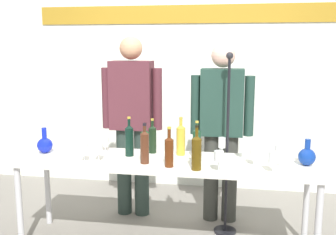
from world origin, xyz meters
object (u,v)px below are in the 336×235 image
object	(u,v)px
wine_glass_right_0	(222,143)
wine_glass_right_3	(280,151)
wine_bottle_7	(145,146)
decanter_blue_right	(307,156)
wine_bottle_6	(152,138)
microphone_stand	(226,174)
wine_bottle_2	(169,150)
wine_bottle_1	(197,143)
wine_glass_right_4	(254,152)
wine_glass_left_1	(84,149)
wine_bottle_0	(145,143)
wine_bottle_3	(197,152)
wine_bottle_4	(129,139)
wine_glass_right_1	(219,156)
presenter_right	(222,123)
wine_glass_left_0	(98,147)
presenter_left	(132,116)
wine_glass_left_2	(105,141)
wine_bottle_5	(181,139)
wine_glass_right_2	(242,146)
decanter_blue_left	(45,145)
display_table	(165,167)

from	to	relation	value
wine_glass_right_0	wine_glass_right_3	distance (m)	0.51
wine_bottle_7	decanter_blue_right	bearing A→B (deg)	7.31
wine_bottle_6	microphone_stand	bearing A→B (deg)	13.24
decanter_blue_right	wine_bottle_2	world-z (taller)	wine_bottle_2
wine_bottle_1	wine_bottle_6	size ratio (longest dim) A/B	1.05
wine_bottle_1	wine_glass_right_4	size ratio (longest dim) A/B	2.06
wine_glass_left_1	wine_bottle_1	bearing A→B (deg)	14.85
decanter_blue_right	wine_glass_left_1	world-z (taller)	decanter_blue_right
wine_bottle_1	wine_bottle_0	bearing A→B (deg)	-171.58
wine_bottle_2	wine_bottle_3	size ratio (longest dim) A/B	0.92
wine_bottle_7	wine_glass_right_3	distance (m)	1.02
wine_bottle_1	wine_bottle_7	distance (m)	0.43
wine_bottle_4	wine_glass_right_1	size ratio (longest dim) A/B	2.13
presenter_right	wine_bottle_2	xyz separation A→B (m)	(-0.36, -0.78, -0.08)
wine_glass_left_1	wine_glass_right_1	size ratio (longest dim) A/B	0.97
wine_glass_left_0	wine_glass_right_3	xyz separation A→B (m)	(1.39, 0.10, 0.01)
wine_glass_left_1	presenter_left	bearing A→B (deg)	76.03
wine_bottle_0	wine_glass_right_3	distance (m)	1.05
presenter_right	wine_bottle_4	distance (m)	0.91
wine_bottle_0	wine_glass_right_3	xyz separation A→B (m)	(1.05, -0.04, -0.01)
wine_glass_left_0	wine_glass_left_2	bearing A→B (deg)	98.73
wine_bottle_2	wine_bottle_7	world-z (taller)	wine_bottle_7
wine_bottle_3	wine_glass_right_3	distance (m)	0.64
decanter_blue_right	wine_bottle_1	xyz separation A→B (m)	(-0.85, 0.03, 0.06)
wine_bottle_5	wine_bottle_4	bearing A→B (deg)	-166.83
wine_bottle_3	wine_glass_right_3	bearing A→B (deg)	16.99
wine_bottle_4	wine_glass_right_0	size ratio (longest dim) A/B	2.19
presenter_right	decanter_blue_right	bearing A→B (deg)	-40.15
presenter_left	wine_bottle_3	xyz separation A→B (m)	(0.70, -0.82, -0.10)
wine_bottle_5	wine_glass_right_4	xyz separation A→B (m)	(0.59, -0.21, -0.03)
wine_glass_right_0	presenter_left	bearing A→B (deg)	156.33
wine_bottle_4	wine_glass_right_4	world-z (taller)	wine_bottle_4
wine_bottle_4	wine_glass_right_2	xyz separation A→B (m)	(0.92, 0.09, -0.04)
decanter_blue_left	wine_glass_right_3	size ratio (longest dim) A/B	1.31
wine_bottle_2	wine_glass_right_3	size ratio (longest dim) A/B	1.84
decanter_blue_left	wine_glass_right_2	world-z (taller)	decanter_blue_left
display_table	wine_glass_right_1	distance (m)	0.53
wine_glass_right_0	wine_glass_right_3	size ratio (longest dim) A/B	0.89
wine_glass_right_1	wine_glass_left_2	bearing A→B (deg)	157.66
wine_glass_right_4	microphone_stand	world-z (taller)	microphone_stand
wine_glass_right_0	microphone_stand	xyz separation A→B (m)	(0.04, 0.12, -0.31)
wine_glass_right_3	wine_glass_left_0	bearing A→B (deg)	-175.89
wine_bottle_5	wine_bottle_0	bearing A→B (deg)	-149.41
display_table	wine_bottle_0	distance (m)	0.25
decanter_blue_left	wine_bottle_3	xyz separation A→B (m)	(1.32, -0.25, 0.07)
presenter_left	wine_bottle_7	xyz separation A→B (m)	(0.29, -0.72, -0.10)
wine_glass_left_1	display_table	bearing A→B (deg)	14.81
wine_bottle_5	wine_glass_right_2	world-z (taller)	wine_bottle_5
display_table	wine_glass_right_1	size ratio (longest dim) A/B	15.68
presenter_right	wine_glass_right_1	world-z (taller)	presenter_right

